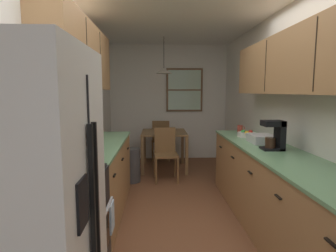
% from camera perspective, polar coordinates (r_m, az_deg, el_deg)
% --- Properties ---
extents(ground_plane, '(12.00, 12.00, 0.00)m').
position_cam_1_polar(ground_plane, '(3.89, 1.82, -15.90)').
color(ground_plane, brown).
extents(wall_left, '(0.10, 9.00, 2.55)m').
position_cam_1_polar(wall_left, '(3.74, -19.23, 2.94)').
color(wall_left, white).
rests_on(wall_left, ground).
extents(wall_right, '(0.10, 9.00, 2.55)m').
position_cam_1_polar(wall_right, '(3.93, 21.98, 3.01)').
color(wall_right, white).
rests_on(wall_right, ground).
extents(wall_back, '(4.40, 0.10, 2.55)m').
position_cam_1_polar(wall_back, '(6.23, 0.09, 4.89)').
color(wall_back, white).
rests_on(wall_back, ground).
extents(ceiling_slab, '(4.40, 9.00, 0.08)m').
position_cam_1_polar(ceiling_slab, '(3.73, 1.99, 23.74)').
color(ceiling_slab, white).
extents(refrigerator, '(0.74, 0.75, 1.74)m').
position_cam_1_polar(refrigerator, '(1.61, -28.47, -17.62)').
color(refrigerator, white).
rests_on(refrigerator, ground).
extents(stove_range, '(0.66, 0.61, 1.10)m').
position_cam_1_polar(stove_range, '(2.38, -21.16, -19.59)').
color(stove_range, black).
rests_on(stove_range, ground).
extents(microwave_over_range, '(0.39, 0.63, 0.35)m').
position_cam_1_polar(microwave_over_range, '(2.19, -25.53, 11.31)').
color(microwave_over_range, silver).
extents(counter_left, '(0.64, 1.98, 0.90)m').
position_cam_1_polar(counter_left, '(3.55, -14.43, -10.67)').
color(counter_left, '#A87A4C').
rests_on(counter_left, ground).
extents(upper_cabinets_left, '(0.33, 2.06, 0.75)m').
position_cam_1_polar(upper_cabinets_left, '(3.39, -17.79, 13.64)').
color(upper_cabinets_left, '#A87A4C').
extents(counter_right, '(0.64, 3.31, 0.90)m').
position_cam_1_polar(counter_right, '(3.16, 22.03, -13.23)').
color(counter_right, '#A87A4C').
rests_on(counter_right, ground).
extents(upper_cabinets_right, '(0.33, 2.99, 0.63)m').
position_cam_1_polar(upper_cabinets_right, '(3.01, 26.16, 11.96)').
color(upper_cabinets_right, '#A87A4C').
extents(dining_table, '(0.86, 0.89, 0.75)m').
position_cam_1_polar(dining_table, '(5.37, -0.84, -2.40)').
color(dining_table, brown).
rests_on(dining_table, ground).
extents(dining_chair_near, '(0.43, 0.43, 0.90)m').
position_cam_1_polar(dining_chair_near, '(4.75, -0.52, -5.27)').
color(dining_chair_near, brown).
rests_on(dining_chair_near, ground).
extents(dining_chair_far, '(0.42, 0.42, 0.90)m').
position_cam_1_polar(dining_chair_far, '(6.03, -1.46, -2.60)').
color(dining_chair_far, brown).
rests_on(dining_chair_far, ground).
extents(pendant_light, '(0.31, 0.31, 0.68)m').
position_cam_1_polar(pendant_light, '(5.31, -0.87, 11.43)').
color(pendant_light, black).
extents(back_window, '(0.81, 0.05, 0.96)m').
position_cam_1_polar(back_window, '(6.18, 3.45, 7.49)').
color(back_window, brown).
extents(trash_bin, '(0.30, 0.30, 0.57)m').
position_cam_1_polar(trash_bin, '(4.73, -7.62, -8.08)').
color(trash_bin, '#3F3F42').
rests_on(trash_bin, ground).
extents(storage_canister, '(0.10, 0.10, 0.18)m').
position_cam_1_polar(storage_canister, '(2.64, -18.54, -4.87)').
color(storage_canister, red).
rests_on(storage_canister, counter_left).
extents(dish_towel, '(0.02, 0.16, 0.24)m').
position_cam_1_polar(dish_towel, '(2.42, -11.59, -18.04)').
color(dish_towel, silver).
extents(coffee_maker, '(0.22, 0.18, 0.32)m').
position_cam_1_polar(coffee_maker, '(3.16, 21.43, -1.67)').
color(coffee_maker, black).
rests_on(coffee_maker, counter_right).
extents(mug_by_coffeemaker, '(0.12, 0.08, 0.10)m').
position_cam_1_polar(mug_by_coffeemaker, '(4.44, 14.76, -0.49)').
color(mug_by_coffeemaker, '#BF3F33').
rests_on(mug_by_coffeemaker, counter_right).
extents(fruit_bowl, '(0.26, 0.26, 0.09)m').
position_cam_1_polar(fruit_bowl, '(3.97, 16.07, -1.64)').
color(fruit_bowl, silver).
rests_on(fruit_bowl, counter_right).
extents(dish_rack, '(0.28, 0.34, 0.10)m').
position_cam_1_polar(dish_rack, '(3.55, 18.93, -2.53)').
color(dish_rack, silver).
rests_on(dish_rack, counter_right).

